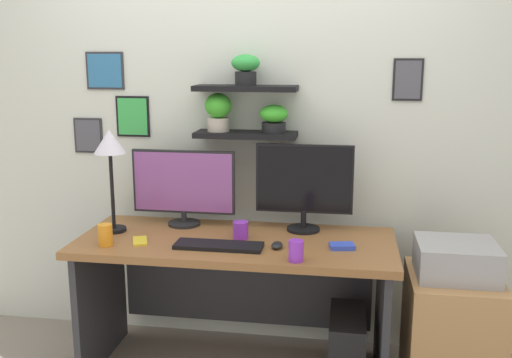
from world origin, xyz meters
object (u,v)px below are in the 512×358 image
monitor_left (184,186)px  computer_tower_right (347,350)px  printer (456,259)px  monitor_right (304,184)px  pen_cup (296,251)px  water_cup (105,235)px  desk (238,273)px  coffee_mug (241,230)px  keyboard (219,246)px  cell_phone (140,241)px  scissors_tray (342,246)px  desk_lamp (110,151)px  drawer_cabinet (450,335)px  computer_mouse (277,245)px

monitor_left → computer_tower_right: (0.93, -0.26, -0.78)m
printer → monitor_left: bearing=170.4°
monitor_right → pen_cup: 0.53m
monitor_right → water_cup: size_ratio=4.76×
desk → water_cup: 0.73m
coffee_mug → water_cup: 0.69m
monitor_right → keyboard: size_ratio=1.19×
cell_phone → scissors_tray: (1.03, 0.06, 0.01)m
desk_lamp → drawer_cabinet: (1.78, -0.06, -0.88)m
monitor_left → cell_phone: (-0.14, -0.34, -0.22)m
computer_mouse → keyboard: bearing=-172.7°
drawer_cabinet → coffee_mug: bearing=177.6°
desk → water_cup: size_ratio=14.99×
desk_lamp → water_cup: desk_lamp is taller
desk_lamp → computer_tower_right: 1.62m
coffee_mug → printer: 1.08m
monitor_left → desk_lamp: size_ratio=1.05×
computer_tower_right → pen_cup: bearing=-137.6°
cell_phone → drawer_cabinet: (1.58, 0.09, -0.44)m
keyboard → drawer_cabinet: (1.16, 0.12, -0.45)m
desk_lamp → pen_cup: desk_lamp is taller
keyboard → pen_cup: pen_cup is taller
monitor_left → printer: monitor_left is taller
desk → computer_mouse: bearing=-34.8°
desk_lamp → pen_cup: (1.02, -0.31, -0.39)m
coffee_mug → desk: bearing=122.9°
monitor_left → scissors_tray: (0.89, -0.28, -0.21)m
water_cup → computer_tower_right: (1.22, 0.16, -0.61)m
desk → scissors_tray: 0.60m
monitor_left → computer_tower_right: size_ratio=1.45×
desk → keyboard: (-0.06, -0.20, 0.22)m
desk_lamp → pen_cup: size_ratio=5.56×
desk → printer: printer is taller
monitor_left → printer: bearing=-9.6°
monitor_left → printer: (1.44, -0.24, -0.26)m
computer_mouse → coffee_mug: (-0.21, 0.12, 0.03)m
printer → cell_phone: bearing=-176.6°
desk → monitor_left: size_ratio=2.84×
cell_phone → computer_tower_right: size_ratio=0.35×
computer_mouse → scissors_tray: bearing=8.1°
printer → computer_tower_right: 0.73m
pen_cup → drawer_cabinet: (0.76, 0.25, -0.49)m
monitor_left → computer_tower_right: bearing=-15.8°
keyboard → water_cup: 0.57m
keyboard → computer_mouse: computer_mouse is taller
coffee_mug → desk_lamp: bearing=178.8°
water_cup → coffee_mug: bearing=18.6°
computer_mouse → cell_phone: computer_mouse is taller
computer_tower_right → desk: bearing=170.4°
monitor_left → coffee_mug: (0.36, -0.20, -0.18)m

